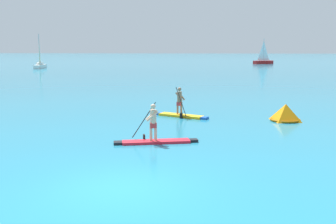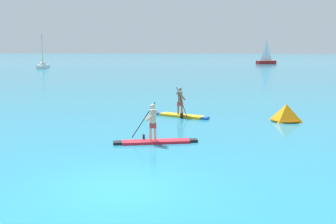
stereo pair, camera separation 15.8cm
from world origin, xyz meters
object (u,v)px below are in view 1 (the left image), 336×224
paddleboarder_mid_center (155,135)px  paddleboarder_far_right (181,111)px  race_marker_buoy (286,114)px  sailboat_right_horizon (263,61)px  sailboat_left_horizon (40,64)px

paddleboarder_mid_center → paddleboarder_far_right: 6.42m
paddleboarder_mid_center → race_marker_buoy: 8.48m
paddleboarder_mid_center → sailboat_right_horizon: 79.38m
paddleboarder_far_right → sailboat_right_horizon: size_ratio=0.55×
paddleboarder_far_right → sailboat_right_horizon: (14.94, 71.44, 0.46)m
paddleboarder_mid_center → race_marker_buoy: (6.39, 5.57, 0.06)m
race_marker_buoy → sailboat_right_horizon: bearing=82.7°
paddleboarder_far_right → sailboat_right_horizon: bearing=104.4°
sailboat_left_horizon → race_marker_buoy: bearing=28.4°
paddleboarder_far_right → sailboat_left_horizon: (-28.16, 48.72, 0.54)m
paddleboarder_mid_center → race_marker_buoy: bearing=-151.9°
race_marker_buoy → sailboat_right_horizon: 72.84m
paddleboarder_far_right → sailboat_left_horizon: size_ratio=0.51×
paddleboarder_far_right → sailboat_right_horizon: 72.99m
paddleboarder_mid_center → paddleboarder_far_right: size_ratio=1.12×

